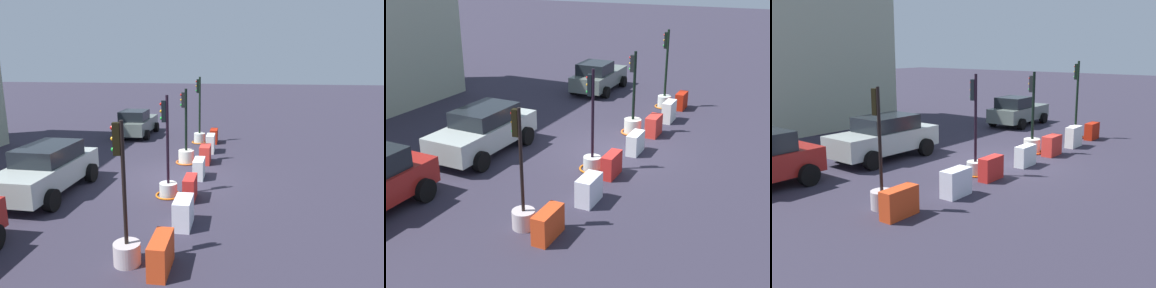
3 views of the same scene
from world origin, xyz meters
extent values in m
plane|color=#2D2939|center=(0.00, 0.00, 0.00)|extent=(120.00, 120.00, 0.00)
cylinder|color=#B4A7AB|center=(-6.28, -0.04, 0.25)|extent=(0.63, 0.63, 0.51)
cylinder|color=black|center=(-6.28, -0.04, 1.92)|extent=(0.09, 0.09, 2.83)
cube|color=black|center=(-6.26, 0.08, 2.93)|extent=(0.17, 0.18, 0.71)
sphere|color=red|center=(-6.25, 0.18, 3.16)|extent=(0.10, 0.10, 0.10)
sphere|color=orange|center=(-6.25, 0.18, 2.93)|extent=(0.10, 0.10, 0.10)
sphere|color=green|center=(-6.25, 0.18, 2.69)|extent=(0.10, 0.10, 0.10)
cylinder|color=silver|center=(-2.00, -0.07, 0.23)|extent=(0.61, 0.61, 0.46)
cylinder|color=black|center=(-2.00, -0.07, 1.97)|extent=(0.10, 0.10, 3.01)
cube|color=black|center=(-1.98, 0.04, 2.93)|extent=(0.18, 0.16, 0.71)
sphere|color=red|center=(-1.97, 0.13, 3.17)|extent=(0.10, 0.10, 0.10)
sphere|color=orange|center=(-1.97, 0.13, 2.93)|extent=(0.10, 0.10, 0.10)
sphere|color=green|center=(-1.97, 0.13, 2.70)|extent=(0.10, 0.10, 0.10)
torus|color=orange|center=(-2.00, -0.07, 0.03)|extent=(0.89, 0.89, 0.06)
cylinder|color=silver|center=(2.10, -0.01, 0.30)|extent=(0.70, 0.70, 0.59)
cylinder|color=black|center=(2.10, -0.01, 1.98)|extent=(0.11, 0.11, 2.77)
cube|color=black|center=(2.13, 0.12, 2.87)|extent=(0.18, 0.18, 0.67)
sphere|color=red|center=(2.15, 0.21, 3.09)|extent=(0.10, 0.10, 0.10)
sphere|color=orange|center=(2.15, 0.21, 2.87)|extent=(0.10, 0.10, 0.10)
sphere|color=green|center=(2.15, 0.21, 2.64)|extent=(0.10, 0.10, 0.10)
torus|color=orange|center=(2.10, -0.01, 0.04)|extent=(0.96, 0.96, 0.07)
cylinder|color=silver|center=(6.29, -0.09, 0.28)|extent=(0.63, 0.63, 0.56)
cylinder|color=black|center=(6.29, -0.09, 2.13)|extent=(0.11, 0.11, 3.14)
cube|color=black|center=(6.30, 0.03, 3.19)|extent=(0.16, 0.15, 0.75)
sphere|color=red|center=(6.31, 0.11, 3.44)|extent=(0.09, 0.09, 0.09)
sphere|color=orange|center=(6.31, 0.11, 3.19)|extent=(0.09, 0.09, 0.09)
sphere|color=green|center=(6.31, 0.11, 2.94)|extent=(0.09, 0.09, 0.09)
torus|color=orange|center=(6.29, -0.09, 0.03)|extent=(0.90, 0.90, 0.06)
cube|color=red|center=(-6.43, -0.87, 0.39)|extent=(1.09, 0.42, 0.79)
cube|color=white|center=(-4.21, -0.98, 0.41)|extent=(0.99, 0.49, 0.83)
cube|color=red|center=(-2.20, -0.86, 0.39)|extent=(0.99, 0.40, 0.79)
cube|color=white|center=(0.07, -0.87, 0.39)|extent=(0.98, 0.42, 0.78)
cube|color=red|center=(2.20, -0.88, 0.41)|extent=(0.97, 0.48, 0.82)
cube|color=white|center=(4.24, -0.91, 0.46)|extent=(0.99, 0.42, 0.91)
cube|color=red|center=(6.37, -0.90, 0.40)|extent=(0.98, 0.41, 0.79)
cube|color=#A8B2AD|center=(-2.36, 4.14, 0.75)|extent=(4.56, 1.83, 0.79)
cube|color=black|center=(-2.20, 4.14, 1.42)|extent=(2.34, 1.59, 0.56)
cylinder|color=black|center=(-0.94, 5.06, 0.35)|extent=(0.71, 0.29, 0.71)
cylinder|color=black|center=(-0.97, 3.18, 0.35)|extent=(0.71, 0.29, 0.71)
cylinder|color=black|center=(-3.78, 3.22, 0.35)|extent=(0.71, 0.29, 0.71)
cube|color=slate|center=(7.82, 4.03, 0.67)|extent=(4.25, 1.82, 0.74)
cube|color=black|center=(7.22, 4.01, 1.34)|extent=(1.80, 1.55, 0.59)
cylinder|color=black|center=(9.10, 4.98, 0.30)|extent=(0.61, 0.30, 0.60)
cylinder|color=black|center=(9.15, 3.16, 0.30)|extent=(0.61, 0.30, 0.60)
cylinder|color=black|center=(6.50, 4.90, 0.30)|extent=(0.61, 0.30, 0.60)
cylinder|color=black|center=(6.55, 3.09, 0.30)|extent=(0.61, 0.30, 0.60)
camera|label=1|loc=(-13.34, -2.60, 4.55)|focal=33.36mm
camera|label=2|loc=(-15.76, -6.33, 6.72)|focal=45.31mm
camera|label=3|loc=(-14.15, -8.92, 4.33)|focal=41.93mm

